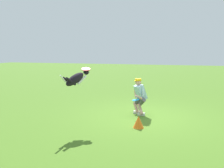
# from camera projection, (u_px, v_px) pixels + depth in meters

# --- Properties ---
(ground_plane) EXTENTS (60.00, 60.00, 0.00)m
(ground_plane) POSITION_uv_depth(u_px,v_px,m) (144.00, 117.00, 8.06)
(ground_plane) COLOR #466E20
(person) EXTENTS (0.57, 0.70, 1.29)m
(person) POSITION_uv_depth(u_px,v_px,m) (139.00, 95.00, 8.21)
(person) COLOR silver
(person) RESTS_ON ground_plane
(dog) EXTENTS (0.57, 1.00, 0.54)m
(dog) POSITION_uv_depth(u_px,v_px,m) (76.00, 79.00, 6.77)
(dog) COLOR black
(frisbee_flying) EXTENTS (0.31, 0.31, 0.11)m
(frisbee_flying) POSITION_uv_depth(u_px,v_px,m) (86.00, 69.00, 7.03)
(frisbee_flying) COLOR red
(frisbee_held) EXTENTS (0.29, 0.29, 0.09)m
(frisbee_held) POSITION_uv_depth(u_px,v_px,m) (136.00, 100.00, 7.88)
(frisbee_held) COLOR #1D91E1
(frisbee_held) RESTS_ON person
(training_cone) EXTENTS (0.32, 0.32, 0.36)m
(training_cone) POSITION_uv_depth(u_px,v_px,m) (138.00, 122.00, 6.87)
(training_cone) COLOR orange
(training_cone) RESTS_ON ground_plane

